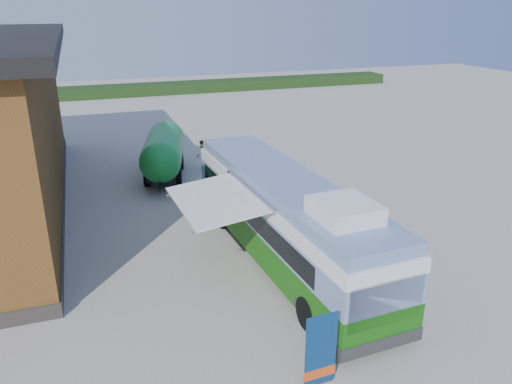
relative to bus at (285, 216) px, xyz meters
name	(u,v)px	position (x,y,z in m)	size (l,w,h in m)	color
ground	(268,279)	(-1.03, -1.04, -1.74)	(100.00, 100.00, 0.00)	#BCB7AD
hedge	(212,86)	(6.97, 36.96, -1.24)	(40.00, 3.00, 1.00)	#264419
bus	(285,216)	(0.00, 0.00, 0.00)	(3.13, 11.94, 3.63)	#1C7313
awning	(221,199)	(-2.26, 0.11, 0.91)	(2.78, 4.23, 0.51)	white
banner	(321,356)	(-1.58, -6.03, -0.93)	(0.86, 0.21, 1.96)	navy
picnic_table	(390,309)	(1.31, -4.61, -1.15)	(1.73, 1.64, 0.79)	tan
person_a	(152,165)	(-3.23, 9.95, -0.77)	(0.70, 0.46, 1.92)	#999999
person_b	(203,156)	(-0.29, 10.98, -0.88)	(0.84, 0.65, 1.72)	#999999
slurry_tanker	(164,151)	(-2.47, 10.63, -0.28)	(3.07, 6.69, 2.52)	#1A9138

